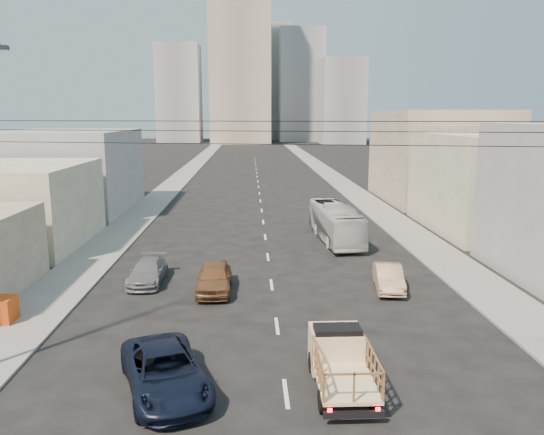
{
  "coord_description": "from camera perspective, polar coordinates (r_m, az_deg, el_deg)",
  "views": [
    {
      "loc": [
        -1.2,
        -14.82,
        9.48
      ],
      "look_at": [
        0.12,
        16.07,
        3.5
      ],
      "focal_mm": 35.0,
      "sensor_mm": 36.0,
      "label": 1
    }
  ],
  "objects": [
    {
      "name": "flatbed_pickup",
      "position": [
        19.41,
        7.42,
        -14.75
      ],
      "size": [
        1.95,
        4.41,
        1.9
      ],
      "color": "beige",
      "rests_on": "ground"
    },
    {
      "name": "midrise_ne",
      "position": [
        201.02,
        3.13,
        13.93
      ],
      "size": [
        16.0,
        16.0,
        40.0
      ],
      "primitive_type": "cube",
      "color": "gray",
      "rests_on": "ground"
    },
    {
      "name": "midrise_nw",
      "position": [
        196.54,
        -9.95,
        12.98
      ],
      "size": [
        15.0,
        15.0,
        34.0
      ],
      "primitive_type": "cube",
      "color": "gray",
      "rests_on": "ground"
    },
    {
      "name": "sidewalk_right",
      "position": [
        86.32,
        6.22,
        4.61
      ],
      "size": [
        3.5,
        180.0,
        0.12
      ],
      "primitive_type": "cube",
      "color": "slate",
      "rests_on": "ground"
    },
    {
      "name": "bldg_left_mid",
      "position": [
        43.2,
        -26.75,
        1.14
      ],
      "size": [
        11.0,
        12.0,
        6.0
      ],
      "primitive_type": "cube",
      "color": "#AEA88C",
      "rests_on": "ground"
    },
    {
      "name": "sedan_tan",
      "position": [
        30.12,
        12.43,
        -6.33
      ],
      "size": [
        1.96,
        4.22,
        1.34
      ],
      "primitive_type": "imported",
      "rotation": [
        0.0,
        0.0,
        -0.14
      ],
      "color": "tan",
      "rests_on": "ground"
    },
    {
      "name": "overhead_wires",
      "position": [
        16.38,
        1.79,
        9.15
      ],
      "size": [
        23.01,
        5.02,
        0.72
      ],
      "color": "black",
      "rests_on": "ground"
    },
    {
      "name": "navy_pickup",
      "position": [
        19.46,
        -11.44,
        -15.91
      ],
      "size": [
        4.19,
        6.02,
        1.53
      ],
      "primitive_type": "imported",
      "rotation": [
        0.0,
        0.0,
        0.33
      ],
      "color": "black",
      "rests_on": "ground"
    },
    {
      "name": "lane_dashes",
      "position": [
        68.49,
        -1.42,
        2.99
      ],
      "size": [
        0.15,
        104.0,
        0.01
      ],
      "color": "silver",
      "rests_on": "ground"
    },
    {
      "name": "bldg_right_mid",
      "position": [
        47.88,
        23.24,
        3.48
      ],
      "size": [
        11.0,
        14.0,
        8.0
      ],
      "primitive_type": "cube",
      "color": "#AEA88C",
      "rests_on": "ground"
    },
    {
      "name": "ground",
      "position": [
        17.64,
        1.98,
        -21.57
      ],
      "size": [
        420.0,
        420.0,
        0.0
      ],
      "primitive_type": "plane",
      "color": "black",
      "rests_on": "ground"
    },
    {
      "name": "high_rise_tower",
      "position": [
        185.98,
        -3.44,
        17.26
      ],
      "size": [
        20.0,
        20.0,
        60.0
      ],
      "primitive_type": "cube",
      "color": "tan",
      "rests_on": "ground"
    },
    {
      "name": "sidewalk_left",
      "position": [
        86.0,
        -9.5,
        4.5
      ],
      "size": [
        3.5,
        180.0,
        0.12
      ],
      "primitive_type": "cube",
      "color": "slate",
      "rests_on": "ground"
    },
    {
      "name": "midrise_back",
      "position": [
        215.31,
        -0.54,
        14.28
      ],
      "size": [
        18.0,
        18.0,
        44.0
      ],
      "primitive_type": "cube",
      "color": "gray",
      "rests_on": "ground"
    },
    {
      "name": "sedan_grey",
      "position": [
        31.36,
        -13.23,
        -5.7
      ],
      "size": [
        1.86,
        4.52,
        1.31
      ],
      "primitive_type": "imported",
      "rotation": [
        0.0,
        0.0,
        -0.01
      ],
      "color": "slate",
      "rests_on": "ground"
    },
    {
      "name": "bldg_right_far",
      "position": [
        62.69,
        17.44,
        6.35
      ],
      "size": [
        12.0,
        16.0,
        10.0
      ],
      "primitive_type": "cube",
      "color": "gray",
      "rests_on": "ground"
    },
    {
      "name": "city_bus",
      "position": [
        40.86,
        6.82,
        -0.55
      ],
      "size": [
        2.98,
        10.15,
        2.79
      ],
      "primitive_type": "imported",
      "rotation": [
        0.0,
        0.0,
        0.06
      ],
      "color": "beige",
      "rests_on": "ground"
    },
    {
      "name": "bldg_left_far",
      "position": [
        57.11,
        -21.19,
        4.7
      ],
      "size": [
        12.0,
        16.0,
        8.0
      ],
      "primitive_type": "cube",
      "color": "gray",
      "rests_on": "ground"
    },
    {
      "name": "sedan_brown",
      "position": [
        29.2,
        -6.23,
        -6.44
      ],
      "size": [
        1.88,
        4.62,
        1.57
      ],
      "primitive_type": "imported",
      "rotation": [
        0.0,
        0.0,
        0.01
      ],
      "color": "brown",
      "rests_on": "ground"
    },
    {
      "name": "midrise_east",
      "position": [
        182.57,
        7.57,
        12.27
      ],
      "size": [
        14.0,
        14.0,
        28.0
      ],
      "primitive_type": "cube",
      "color": "gray",
      "rests_on": "ground"
    }
  ]
}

